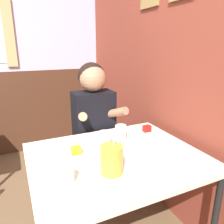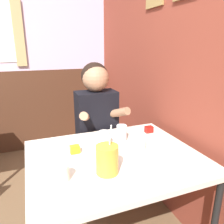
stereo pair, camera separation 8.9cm
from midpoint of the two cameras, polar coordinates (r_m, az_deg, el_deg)
name	(u,v)px [view 2 (the right image)]	position (r m, az deg, el deg)	size (l,w,h in m)	color
brick_wall_right	(148,52)	(2.18, 10.54, 15.12)	(0.08, 4.36, 2.70)	brown
main_table	(114,164)	(1.43, 2.47, -13.50)	(1.05, 0.86, 0.75)	beige
person_seated	(97,131)	(1.93, -2.68, -4.96)	(0.42, 0.42, 1.28)	black
cocktail_pitcher	(107,159)	(1.19, 0.92, -12.32)	(0.12, 0.12, 0.28)	gold
glass_near_pitcher	(122,133)	(1.59, 4.12, -5.46)	(0.07, 0.07, 0.11)	silver
glass_center	(104,139)	(1.50, -0.32, -7.02)	(0.08, 0.08, 0.11)	silver
glass_far_side	(61,173)	(1.17, -10.93, -15.43)	(0.08, 0.08, 0.09)	silver
glass_by_brick	(139,143)	(1.47, 8.92, -7.93)	(0.08, 0.08, 0.10)	silver
condiment_ketchup	(149,129)	(1.77, 11.05, -4.50)	(0.06, 0.04, 0.05)	#B7140F
condiment_mustard	(75,149)	(1.43, -7.92, -9.66)	(0.06, 0.04, 0.05)	yellow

